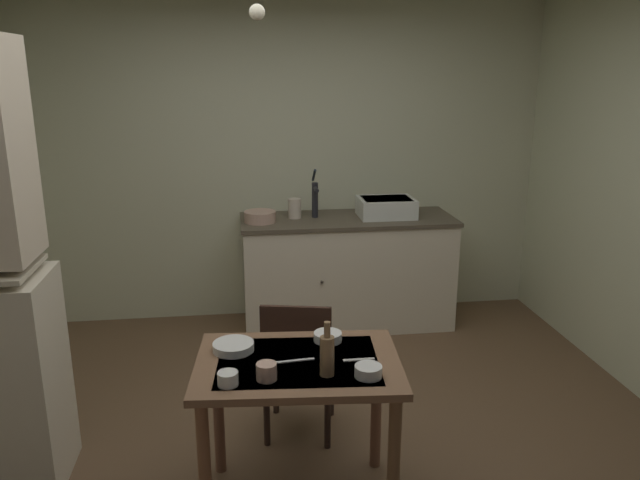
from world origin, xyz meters
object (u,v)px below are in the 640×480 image
object	(u,v)px
hand_pump	(315,197)
teacup_mint	(267,371)
sink_basin	(386,207)
glass_bottle	(327,354)
chair_far_side	(299,363)
serving_bowl_wide	(328,337)
dining_table	(298,385)
mixing_bowl_counter	(260,217)

from	to	relation	value
hand_pump	teacup_mint	size ratio (longest dim) A/B	4.36
sink_basin	glass_bottle	bearing A→B (deg)	-109.43
glass_bottle	sink_basin	bearing A→B (deg)	70.57
hand_pump	teacup_mint	distance (m)	2.42
sink_basin	chair_far_side	distance (m)	1.88
serving_bowl_wide	dining_table	bearing A→B (deg)	-130.29
chair_far_side	serving_bowl_wide	bearing A→B (deg)	-73.44
dining_table	chair_far_side	distance (m)	0.59
sink_basin	dining_table	bearing A→B (deg)	-113.26
glass_bottle	dining_table	bearing A→B (deg)	126.89
mixing_bowl_counter	teacup_mint	distance (m)	2.26
sink_basin	hand_pump	size ratio (longest dim) A/B	1.13
teacup_mint	glass_bottle	world-z (taller)	glass_bottle
chair_far_side	teacup_mint	xyz separation A→B (m)	(-0.21, -0.72, 0.34)
dining_table	glass_bottle	distance (m)	0.29
sink_basin	serving_bowl_wide	distance (m)	2.10
mixing_bowl_counter	sink_basin	bearing A→B (deg)	2.84
dining_table	mixing_bowl_counter	bearing A→B (deg)	92.33
teacup_mint	glass_bottle	distance (m)	0.27
serving_bowl_wide	sink_basin	bearing A→B (deg)	68.80
chair_far_side	mixing_bowl_counter	bearing A→B (deg)	95.29
hand_pump	dining_table	distance (m)	2.27
mixing_bowl_counter	glass_bottle	bearing A→B (deg)	-84.97
hand_pump	chair_far_side	distance (m)	1.77
sink_basin	glass_bottle	size ratio (longest dim) A/B	1.77
dining_table	glass_bottle	world-z (taller)	glass_bottle
sink_basin	mixing_bowl_counter	xyz separation A→B (m)	(-1.01, -0.05, -0.04)
mixing_bowl_counter	glass_bottle	distance (m)	2.26
teacup_mint	glass_bottle	size ratio (longest dim) A/B	0.36
dining_table	serving_bowl_wide	bearing A→B (deg)	49.71
dining_table	hand_pump	bearing A→B (deg)	80.79
dining_table	teacup_mint	distance (m)	0.27
dining_table	teacup_mint	size ratio (longest dim) A/B	11.03
dining_table	glass_bottle	size ratio (longest dim) A/B	3.96
hand_pump	chair_far_side	size ratio (longest dim) A/B	0.46
sink_basin	glass_bottle	distance (m)	2.44
serving_bowl_wide	teacup_mint	distance (m)	0.47
teacup_mint	glass_bottle	bearing A→B (deg)	1.11
mixing_bowl_counter	dining_table	distance (m)	2.12
hand_pump	mixing_bowl_counter	world-z (taller)	hand_pump
teacup_mint	serving_bowl_wide	bearing A→B (deg)	47.90
mixing_bowl_counter	teacup_mint	size ratio (longest dim) A/B	2.73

